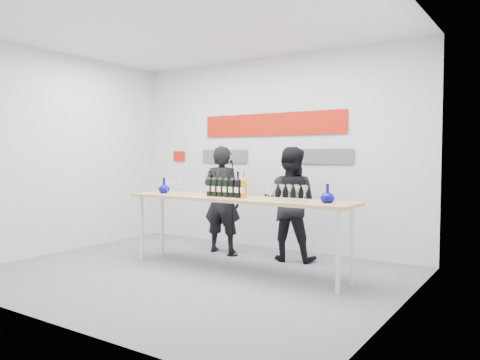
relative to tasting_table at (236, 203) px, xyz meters
The scene contains 12 objects.
ground 1.04m from the tasting_table, 130.75° to the right, with size 5.00×5.00×0.00m, color slate.
back_wall 1.73m from the tasting_table, 103.38° to the left, with size 5.00×0.04×3.00m, color silver.
signage 1.85m from the tasting_table, 105.58° to the left, with size 3.38×0.02×0.79m.
tasting_table is the anchor object (origin of this frame).
wine_bottles 0.27m from the tasting_table, 169.11° to the right, with size 0.62×0.08×0.33m.
decanter_left 1.24m from the tasting_table, behind, with size 0.16×0.16×0.21m, color #070784, non-canonical shape.
decanter_right 1.24m from the tasting_table, ahead, with size 0.16×0.16×0.21m, color #070784, non-canonical shape.
glasses_left 0.94m from the tasting_table, behind, with size 0.36×0.22×0.18m.
glasses_right 0.76m from the tasting_table, ahead, with size 0.56×0.23×0.18m.
presenter_left 1.17m from the tasting_table, 134.14° to the left, with size 0.59×0.38×1.61m, color black.
presenter_right 0.96m from the tasting_table, 72.39° to the left, with size 0.77×0.60×1.58m, color black.
mic_stand 1.00m from the tasting_table, 127.23° to the left, with size 0.16×0.16×1.40m.
Camera 1 is at (3.66, -4.42, 1.46)m, focal length 35.00 mm.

